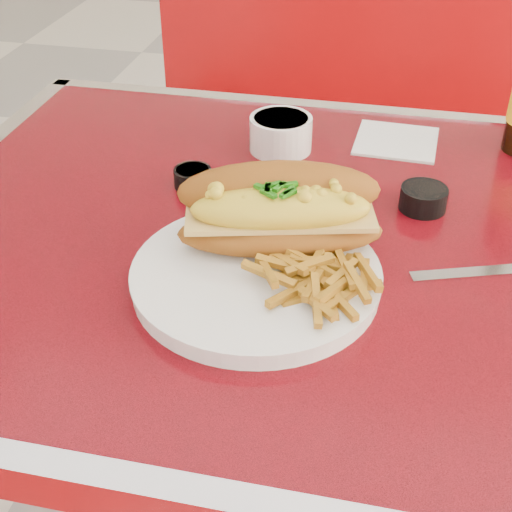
% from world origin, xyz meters
% --- Properties ---
extents(diner_table, '(1.23, 0.83, 0.77)m').
position_xyz_m(diner_table, '(0.00, 0.00, 0.61)').
color(diner_table, red).
rests_on(diner_table, ground).
extents(booth_bench_far, '(1.20, 0.51, 0.90)m').
position_xyz_m(booth_bench_far, '(0.00, 0.81, 0.29)').
color(booth_bench_far, '#A10A0C').
rests_on(booth_bench_far, ground).
extents(dinner_plate, '(0.29, 0.29, 0.02)m').
position_xyz_m(dinner_plate, '(-0.12, -0.12, 0.78)').
color(dinner_plate, white).
rests_on(dinner_plate, diner_table).
extents(mac_hoagie, '(0.26, 0.17, 0.11)m').
position_xyz_m(mac_hoagie, '(-0.11, -0.06, 0.83)').
color(mac_hoagie, '#985618').
rests_on(mac_hoagie, dinner_plate).
extents(fries_pile, '(0.14, 0.14, 0.03)m').
position_xyz_m(fries_pile, '(-0.05, -0.13, 0.80)').
color(fries_pile, '#C78B22').
rests_on(fries_pile, dinner_plate).
extents(fork, '(0.02, 0.13, 0.00)m').
position_xyz_m(fork, '(-0.05, -0.10, 0.79)').
color(fork, silver).
rests_on(fork, dinner_plate).
extents(gravy_ramekin, '(0.12, 0.12, 0.05)m').
position_xyz_m(gravy_ramekin, '(-0.16, 0.22, 0.80)').
color(gravy_ramekin, white).
rests_on(gravy_ramekin, diner_table).
extents(sauce_cup_left, '(0.06, 0.06, 0.03)m').
position_xyz_m(sauce_cup_left, '(-0.25, 0.08, 0.78)').
color(sauce_cup_left, black).
rests_on(sauce_cup_left, diner_table).
extents(sauce_cup_right, '(0.08, 0.08, 0.03)m').
position_xyz_m(sauce_cup_right, '(0.06, 0.09, 0.79)').
color(sauce_cup_right, black).
rests_on(sauce_cup_right, diner_table).
extents(paper_napkin, '(0.13, 0.13, 0.00)m').
position_xyz_m(paper_napkin, '(0.02, 0.28, 0.77)').
color(paper_napkin, white).
rests_on(paper_napkin, diner_table).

